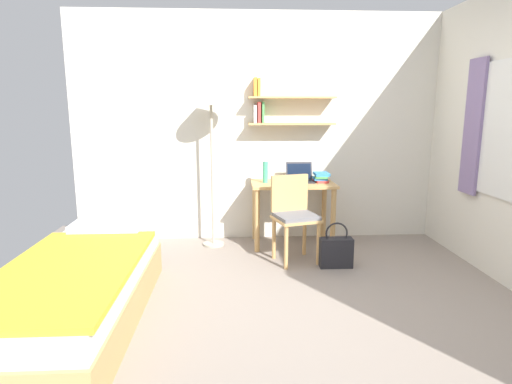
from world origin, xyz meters
The scene contains 10 objects.
ground_plane centered at (0.00, 0.00, 0.00)m, with size 5.28×5.28×0.00m, color gray.
wall_back centered at (0.00, 2.02, 1.31)m, with size 4.40×0.27×2.60m.
bed centered at (-1.49, -0.03, 0.24)m, with size 0.88×2.03×0.54m.
desk centered at (0.30, 1.70, 0.58)m, with size 0.92×0.56×0.72m.
desk_chair centered at (0.24, 1.19, 0.49)m, with size 0.51×0.49×0.87m.
standing_lamp centered at (-0.60, 1.72, 1.59)m, with size 0.42×0.42×1.79m.
laptop centered at (0.38, 1.75, 0.77)m, with size 0.30×0.23×0.22m.
water_bottle centered at (-0.01, 1.72, 0.84)m, with size 0.06×0.06×0.24m, color #42A87F.
book_stack centered at (0.62, 1.73, 0.77)m, with size 0.17×0.24×0.10m.
handbag centered at (0.63, 0.97, 0.16)m, with size 0.32×0.13×0.45m.
Camera 1 is at (-0.37, -2.93, 1.53)m, focal length 29.69 mm.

